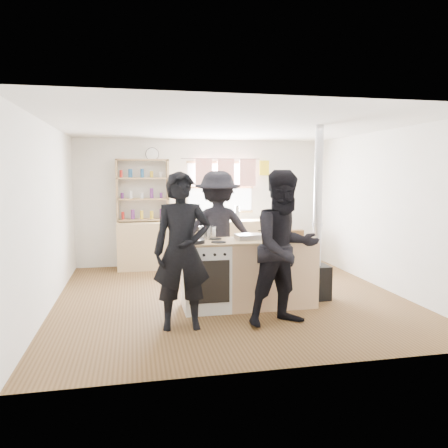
{
  "coord_description": "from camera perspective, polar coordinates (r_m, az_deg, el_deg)",
  "views": [
    {
      "loc": [
        -1.36,
        -6.21,
        1.82
      ],
      "look_at": [
        -0.1,
        -0.1,
        1.1
      ],
      "focal_mm": 35.0,
      "sensor_mm": 36.0,
      "label": 1
    }
  ],
  "objects": [
    {
      "name": "ground",
      "position": [
        6.62,
        0.71,
        -9.43
      ],
      "size": [
        5.0,
        5.0,
        0.01
      ],
      "primitive_type": "cube",
      "color": "brown",
      "rests_on": "ground"
    },
    {
      "name": "back_counter",
      "position": [
        8.65,
        -2.44,
        -2.55
      ],
      "size": [
        3.4,
        0.55,
        0.9
      ],
      "primitive_type": "cube",
      "color": "tan",
      "rests_on": "ground"
    },
    {
      "name": "shelving_unit",
      "position": [
        8.56,
        -10.58,
        4.4
      ],
      "size": [
        1.0,
        0.28,
        1.2
      ],
      "color": "tan",
      "rests_on": "back_counter"
    },
    {
      "name": "thermos",
      "position": [
        8.7,
        1.71,
        1.41
      ],
      "size": [
        0.1,
        0.1,
        0.28
      ],
      "primitive_type": "cylinder",
      "color": "silver",
      "rests_on": "back_counter"
    },
    {
      "name": "cooking_island",
      "position": [
        6.01,
        3.21,
        -6.44
      ],
      "size": [
        1.97,
        0.64,
        0.93
      ],
      "color": "white",
      "rests_on": "ground"
    },
    {
      "name": "skillet_greens",
      "position": [
        5.63,
        -4.03,
        -2.23
      ],
      "size": [
        0.33,
        0.33,
        0.05
      ],
      "color": "black",
      "rests_on": "cooking_island"
    },
    {
      "name": "roast_tray",
      "position": [
        5.95,
        3.3,
        -1.64
      ],
      "size": [
        0.38,
        0.29,
        0.07
      ],
      "color": "silver",
      "rests_on": "cooking_island"
    },
    {
      "name": "stockpot_stove",
      "position": [
        6.02,
        -2.19,
        -1.09
      ],
      "size": [
        0.24,
        0.24,
        0.2
      ],
      "color": "#B0B0B2",
      "rests_on": "cooking_island"
    },
    {
      "name": "stockpot_counter",
      "position": [
        6.01,
        6.06,
        -1.08
      ],
      "size": [
        0.28,
        0.28,
        0.21
      ],
      "color": "silver",
      "rests_on": "cooking_island"
    },
    {
      "name": "bread_board",
      "position": [
        6.1,
        9.28,
        -1.41
      ],
      "size": [
        0.3,
        0.24,
        0.12
      ],
      "color": "tan",
      "rests_on": "cooking_island"
    },
    {
      "name": "flue_heater",
      "position": [
        6.48,
        12.01,
        -3.96
      ],
      "size": [
        0.35,
        0.35,
        2.5
      ],
      "color": "black",
      "rests_on": "ground"
    },
    {
      "name": "person_near_left",
      "position": [
        5.11,
        -5.5,
        -3.55
      ],
      "size": [
        0.69,
        0.47,
        1.85
      ],
      "primitive_type": "imported",
      "rotation": [
        0.0,
        0.0,
        -0.05
      ],
      "color": "black",
      "rests_on": "ground"
    },
    {
      "name": "person_near_right",
      "position": [
        5.27,
        8.01,
        -3.17
      ],
      "size": [
        1.04,
        0.89,
        1.87
      ],
      "primitive_type": "imported",
      "rotation": [
        0.0,
        0.0,
        0.22
      ],
      "color": "black",
      "rests_on": "ground"
    },
    {
      "name": "person_far",
      "position": [
        6.76,
        -0.81,
        -0.98
      ],
      "size": [
        1.26,
        0.8,
        1.86
      ],
      "primitive_type": "imported",
      "rotation": [
        0.0,
        0.0,
        3.04
      ],
      "color": "black",
      "rests_on": "ground"
    }
  ]
}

